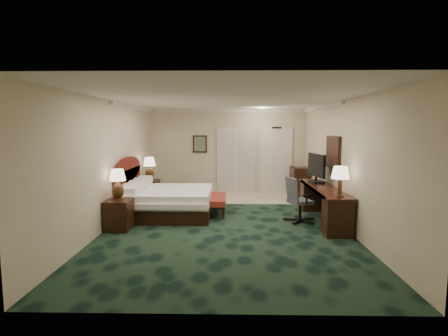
{
  "coord_description": "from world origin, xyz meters",
  "views": [
    {
      "loc": [
        0.1,
        -7.49,
        2.1
      ],
      "look_at": [
        -0.06,
        0.6,
        1.18
      ],
      "focal_mm": 28.0,
      "sensor_mm": 36.0,
      "label": 1
    }
  ],
  "objects_px": {
    "lamp_near": "(118,184)",
    "desk_chair": "(300,200)",
    "nightstand_far": "(150,191)",
    "tv": "(316,168)",
    "lamp_far": "(149,169)",
    "desk": "(323,204)",
    "bed": "(169,202)",
    "minibar": "(299,182)",
    "nightstand_near": "(119,215)",
    "bed_bench": "(217,205)"
  },
  "relations": [
    {
      "from": "nightstand_far",
      "to": "lamp_far",
      "type": "relative_size",
      "value": 0.96
    },
    {
      "from": "nightstand_far",
      "to": "minibar",
      "type": "height_order",
      "value": "minibar"
    },
    {
      "from": "lamp_far",
      "to": "lamp_near",
      "type": "bearing_deg",
      "value": -90.59
    },
    {
      "from": "bed",
      "to": "minibar",
      "type": "relative_size",
      "value": 2.22
    },
    {
      "from": "nightstand_far",
      "to": "desk_chair",
      "type": "bearing_deg",
      "value": -28.23
    },
    {
      "from": "nightstand_near",
      "to": "minibar",
      "type": "xyz_separation_m",
      "value": [
        4.44,
        3.64,
        0.14
      ]
    },
    {
      "from": "nightstand_near",
      "to": "minibar",
      "type": "height_order",
      "value": "minibar"
    },
    {
      "from": "bed",
      "to": "bed_bench",
      "type": "xyz_separation_m",
      "value": [
        1.14,
        0.21,
        -0.1
      ]
    },
    {
      "from": "bed",
      "to": "bed_bench",
      "type": "bearing_deg",
      "value": 10.64
    },
    {
      "from": "tv",
      "to": "desk",
      "type": "bearing_deg",
      "value": -98.23
    },
    {
      "from": "bed",
      "to": "lamp_near",
      "type": "height_order",
      "value": "lamp_near"
    },
    {
      "from": "nightstand_near",
      "to": "desk",
      "type": "distance_m",
      "value": 4.49
    },
    {
      "from": "bed",
      "to": "bed_bench",
      "type": "distance_m",
      "value": 1.17
    },
    {
      "from": "nightstand_far",
      "to": "tv",
      "type": "relative_size",
      "value": 0.68
    },
    {
      "from": "minibar",
      "to": "nightstand_far",
      "type": "bearing_deg",
      "value": -168.81
    },
    {
      "from": "lamp_far",
      "to": "desk_chair",
      "type": "relative_size",
      "value": 0.64
    },
    {
      "from": "desk",
      "to": "desk_chair",
      "type": "bearing_deg",
      "value": -171.5
    },
    {
      "from": "bed",
      "to": "lamp_near",
      "type": "distance_m",
      "value": 1.57
    },
    {
      "from": "bed",
      "to": "lamp_far",
      "type": "bearing_deg",
      "value": 118.25
    },
    {
      "from": "tv",
      "to": "desk_chair",
      "type": "bearing_deg",
      "value": -134.25
    },
    {
      "from": "bed",
      "to": "nightstand_far",
      "type": "xyz_separation_m",
      "value": [
        -0.84,
        1.55,
        -0.01
      ]
    },
    {
      "from": "nightstand_near",
      "to": "minibar",
      "type": "bearing_deg",
      "value": 39.37
    },
    {
      "from": "lamp_near",
      "to": "tv",
      "type": "xyz_separation_m",
      "value": [
        4.43,
        1.37,
        0.19
      ]
    },
    {
      "from": "lamp_near",
      "to": "tv",
      "type": "relative_size",
      "value": 0.69
    },
    {
      "from": "nightstand_far",
      "to": "desk_chair",
      "type": "distance_m",
      "value": 4.42
    },
    {
      "from": "nightstand_far",
      "to": "tv",
      "type": "bearing_deg",
      "value": -16.92
    },
    {
      "from": "bed",
      "to": "desk_chair",
      "type": "height_order",
      "value": "desk_chair"
    },
    {
      "from": "bed",
      "to": "bed_bench",
      "type": "height_order",
      "value": "bed"
    },
    {
      "from": "lamp_far",
      "to": "tv",
      "type": "height_order",
      "value": "tv"
    },
    {
      "from": "nightstand_far",
      "to": "desk",
      "type": "bearing_deg",
      "value": -24.42
    },
    {
      "from": "desk",
      "to": "minibar",
      "type": "distance_m",
      "value": 2.89
    },
    {
      "from": "nightstand_near",
      "to": "lamp_far",
      "type": "relative_size",
      "value": 0.95
    },
    {
      "from": "bed",
      "to": "lamp_far",
      "type": "distance_m",
      "value": 1.87
    },
    {
      "from": "lamp_near",
      "to": "desk_chair",
      "type": "relative_size",
      "value": 0.62
    },
    {
      "from": "desk",
      "to": "minibar",
      "type": "relative_size",
      "value": 2.94
    },
    {
      "from": "tv",
      "to": "desk_chair",
      "type": "xyz_separation_m",
      "value": [
        -0.52,
        -0.75,
        -0.62
      ]
    },
    {
      "from": "lamp_near",
      "to": "bed_bench",
      "type": "xyz_separation_m",
      "value": [
        2.0,
        1.37,
        -0.73
      ]
    },
    {
      "from": "nightstand_near",
      "to": "desk",
      "type": "relative_size",
      "value": 0.23
    },
    {
      "from": "bed",
      "to": "desk_chair",
      "type": "relative_size",
      "value": 1.98
    },
    {
      "from": "nightstand_far",
      "to": "minibar",
      "type": "xyz_separation_m",
      "value": [
        4.44,
        0.88,
        0.14
      ]
    },
    {
      "from": "desk",
      "to": "minibar",
      "type": "bearing_deg",
      "value": 89.63
    },
    {
      "from": "minibar",
      "to": "lamp_near",
      "type": "bearing_deg",
      "value": -141.2
    },
    {
      "from": "lamp_far",
      "to": "desk",
      "type": "height_order",
      "value": "lamp_far"
    },
    {
      "from": "bed",
      "to": "minibar",
      "type": "bearing_deg",
      "value": 33.98
    },
    {
      "from": "nightstand_near",
      "to": "nightstand_far",
      "type": "relative_size",
      "value": 0.99
    },
    {
      "from": "nightstand_near",
      "to": "bed",
      "type": "bearing_deg",
      "value": 55.38
    },
    {
      "from": "bed",
      "to": "desk",
      "type": "bearing_deg",
      "value": -7.29
    },
    {
      "from": "bed",
      "to": "desk",
      "type": "xyz_separation_m",
      "value": [
        3.58,
        -0.46,
        0.07
      ]
    },
    {
      "from": "desk",
      "to": "desk_chair",
      "type": "relative_size",
      "value": 2.62
    },
    {
      "from": "bed_bench",
      "to": "nightstand_far",
      "type": "bearing_deg",
      "value": 145.45
    }
  ]
}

